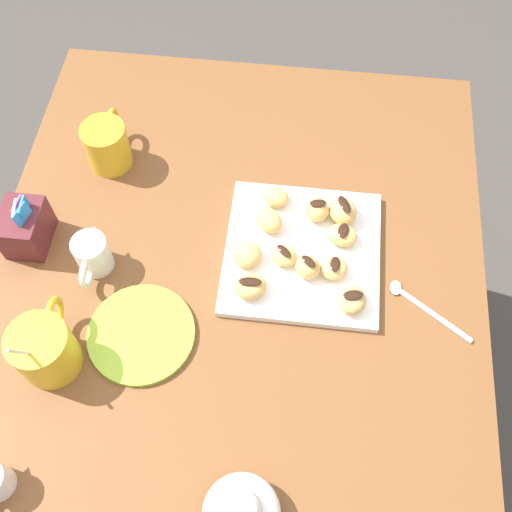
# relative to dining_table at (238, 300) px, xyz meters

# --- Properties ---
(ground_plane) EXTENTS (8.00, 8.00, 0.00)m
(ground_plane) POSITION_rel_dining_table_xyz_m (0.00, 0.00, -0.62)
(ground_plane) COLOR #423D38
(dining_table) EXTENTS (1.00, 0.87, 0.76)m
(dining_table) POSITION_rel_dining_table_xyz_m (0.00, 0.00, 0.00)
(dining_table) COLOR brown
(dining_table) RESTS_ON ground_plane
(pastry_plate_square) EXTENTS (0.27, 0.27, 0.02)m
(pastry_plate_square) POSITION_rel_dining_table_xyz_m (0.04, -0.11, 0.14)
(pastry_plate_square) COLOR white
(pastry_plate_square) RESTS_ON dining_table
(coffee_mug_mustard_left) EXTENTS (0.14, 0.10, 0.15)m
(coffee_mug_mustard_left) POSITION_rel_dining_table_xyz_m (-0.20, 0.27, 0.19)
(coffee_mug_mustard_left) COLOR gold
(coffee_mug_mustard_left) RESTS_ON dining_table
(coffee_mug_mustard_right) EXTENTS (0.12, 0.08, 0.09)m
(coffee_mug_mustard_right) POSITION_rel_dining_table_xyz_m (0.21, 0.27, 0.19)
(coffee_mug_mustard_right) COLOR gold
(coffee_mug_mustard_right) RESTS_ON dining_table
(cream_pitcher_white) EXTENTS (0.10, 0.06, 0.07)m
(cream_pitcher_white) POSITION_rel_dining_table_xyz_m (-0.02, 0.24, 0.18)
(cream_pitcher_white) COLOR white
(cream_pitcher_white) RESTS_ON dining_table
(sugar_caddy) EXTENTS (0.09, 0.07, 0.11)m
(sugar_caddy) POSITION_rel_dining_table_xyz_m (0.01, 0.37, 0.18)
(sugar_caddy) COLOR #561E23
(sugar_caddy) RESTS_ON dining_table
(saucer_lime_left) EXTENTS (0.18, 0.18, 0.01)m
(saucer_lime_left) POSITION_rel_dining_table_xyz_m (-0.14, 0.14, 0.14)
(saucer_lime_left) COLOR #9EC633
(saucer_lime_left) RESTS_ON dining_table
(loose_spoon_near_saucer) EXTENTS (0.10, 0.14, 0.01)m
(loose_spoon_near_saucer) POSITION_rel_dining_table_xyz_m (-0.04, -0.32, 0.14)
(loose_spoon_near_saucer) COLOR silver
(loose_spoon_near_saucer) RESTS_ON dining_table
(beignet_0) EXTENTS (0.05, 0.06, 0.03)m
(beignet_0) POSITION_rel_dining_table_xyz_m (0.07, -0.18, 0.17)
(beignet_0) COLOR #E5B260
(beignet_0) RESTS_ON pastry_plate_square
(chocolate_drizzle_0) EXTENTS (0.03, 0.02, 0.00)m
(chocolate_drizzle_0) POSITION_rel_dining_table_xyz_m (0.07, -0.18, 0.18)
(chocolate_drizzle_0) COLOR black
(chocolate_drizzle_0) RESTS_ON beignet_0
(beignet_1) EXTENTS (0.05, 0.06, 0.03)m
(beignet_1) POSITION_rel_dining_table_xyz_m (0.13, -0.06, 0.17)
(beignet_1) COLOR #E5B260
(beignet_1) RESTS_ON pastry_plate_square
(beignet_2) EXTENTS (0.07, 0.07, 0.03)m
(beignet_2) POSITION_rel_dining_table_xyz_m (0.01, -0.02, 0.17)
(beignet_2) COLOR #E5B260
(beignet_2) RESTS_ON pastry_plate_square
(beignet_3) EXTENTS (0.06, 0.06, 0.03)m
(beignet_3) POSITION_rel_dining_table_xyz_m (0.00, -0.17, 0.17)
(beignet_3) COLOR #E5B260
(beignet_3) RESTS_ON pastry_plate_square
(chocolate_drizzle_3) EXTENTS (0.03, 0.02, 0.00)m
(chocolate_drizzle_3) POSITION_rel_dining_table_xyz_m (0.00, -0.17, 0.18)
(chocolate_drizzle_3) COLOR black
(chocolate_drizzle_3) RESTS_ON beignet_3
(beignet_4) EXTENTS (0.05, 0.05, 0.03)m
(beignet_4) POSITION_rel_dining_table_xyz_m (-0.06, -0.20, 0.17)
(beignet_4) COLOR #E5B260
(beignet_4) RESTS_ON pastry_plate_square
(chocolate_drizzle_4) EXTENTS (0.02, 0.04, 0.00)m
(chocolate_drizzle_4) POSITION_rel_dining_table_xyz_m (-0.06, -0.20, 0.19)
(chocolate_drizzle_4) COLOR black
(chocolate_drizzle_4) RESTS_ON beignet_4
(beignet_5) EXTENTS (0.07, 0.07, 0.04)m
(beignet_5) POSITION_rel_dining_table_xyz_m (0.11, -0.18, 0.17)
(beignet_5) COLOR #E5B260
(beignet_5) RESTS_ON pastry_plate_square
(chocolate_drizzle_5) EXTENTS (0.04, 0.03, 0.00)m
(chocolate_drizzle_5) POSITION_rel_dining_table_xyz_m (0.11, -0.18, 0.19)
(chocolate_drizzle_5) COLOR black
(chocolate_drizzle_5) RESTS_ON beignet_5
(beignet_6) EXTENTS (0.06, 0.07, 0.03)m
(beignet_6) POSITION_rel_dining_table_xyz_m (-0.05, -0.03, 0.17)
(beignet_6) COLOR #E5B260
(beignet_6) RESTS_ON pastry_plate_square
(chocolate_drizzle_6) EXTENTS (0.02, 0.04, 0.00)m
(chocolate_drizzle_6) POSITION_rel_dining_table_xyz_m (-0.05, -0.03, 0.19)
(chocolate_drizzle_6) COLOR black
(chocolate_drizzle_6) RESTS_ON beignet_6
(beignet_7) EXTENTS (0.05, 0.06, 0.03)m
(beignet_7) POSITION_rel_dining_table_xyz_m (0.02, -0.08, 0.17)
(beignet_7) COLOR #E5B260
(beignet_7) RESTS_ON pastry_plate_square
(chocolate_drizzle_7) EXTENTS (0.03, 0.03, 0.00)m
(chocolate_drizzle_7) POSITION_rel_dining_table_xyz_m (0.02, -0.08, 0.18)
(chocolate_drizzle_7) COLOR black
(chocolate_drizzle_7) RESTS_ON beignet_7
(beignet_8) EXTENTS (0.06, 0.06, 0.04)m
(beignet_8) POSITION_rel_dining_table_xyz_m (-0.01, -0.12, 0.17)
(beignet_8) COLOR #E5B260
(beignet_8) RESTS_ON pastry_plate_square
(chocolate_drizzle_8) EXTENTS (0.03, 0.03, 0.00)m
(chocolate_drizzle_8) POSITION_rel_dining_table_xyz_m (-0.01, -0.12, 0.19)
(chocolate_drizzle_8) COLOR black
(chocolate_drizzle_8) RESTS_ON beignet_8
(beignet_9) EXTENTS (0.05, 0.04, 0.04)m
(beignet_9) POSITION_rel_dining_table_xyz_m (0.11, -0.13, 0.17)
(beignet_9) COLOR #E5B260
(beignet_9) RESTS_ON pastry_plate_square
(chocolate_drizzle_9) EXTENTS (0.02, 0.03, 0.00)m
(chocolate_drizzle_9) POSITION_rel_dining_table_xyz_m (0.11, -0.13, 0.19)
(chocolate_drizzle_9) COLOR black
(chocolate_drizzle_9) RESTS_ON beignet_9
(beignet_10) EXTENTS (0.07, 0.07, 0.04)m
(beignet_10) POSITION_rel_dining_table_xyz_m (0.08, -0.05, 0.17)
(beignet_10) COLOR #E5B260
(beignet_10) RESTS_ON pastry_plate_square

